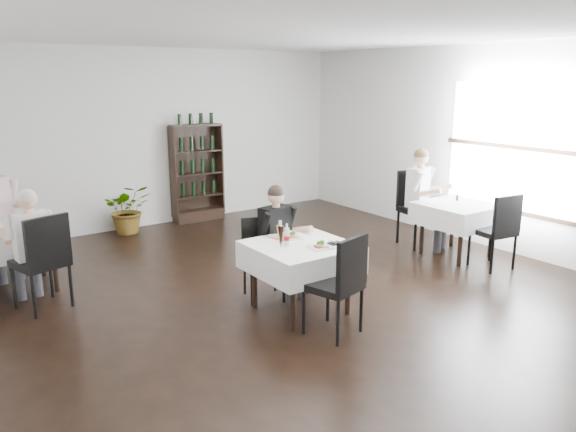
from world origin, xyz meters
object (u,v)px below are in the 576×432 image
(diner_main, at_px, (280,233))
(main_table, at_px, (301,257))
(wine_shelf, at_px, (197,174))
(potted_tree, at_px, (128,209))

(diner_main, bearing_deg, main_table, -98.18)
(main_table, bearing_deg, diner_main, 81.82)
(main_table, relative_size, diner_main, 0.78)
(main_table, height_order, diner_main, diner_main)
(wine_shelf, relative_size, potted_tree, 2.13)
(potted_tree, height_order, diner_main, diner_main)
(wine_shelf, distance_m, diner_main, 3.90)
(main_table, relative_size, potted_tree, 1.25)
(diner_main, bearing_deg, wine_shelf, 77.75)
(wine_shelf, xyz_separation_m, diner_main, (-0.83, -3.81, -0.08))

